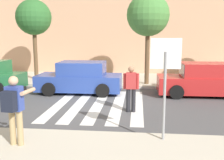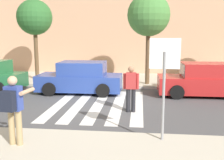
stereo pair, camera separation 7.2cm
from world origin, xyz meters
The scene contains 15 objects.
ground_plane centered at (0.00, 0.00, 0.00)m, with size 120.00×120.00×0.00m, color #4C4C4F.
sidewalk_far centered at (0.00, 6.00, 0.07)m, with size 60.00×4.80×0.14m, color beige.
building_facade_far centered at (0.00, 10.40, 3.81)m, with size 56.00×4.00×7.62m, color tan.
crosswalk_stripe_0 centered at (-1.60, 0.20, 0.00)m, with size 0.44×5.20×0.01m, color silver.
crosswalk_stripe_1 centered at (-0.80, 0.20, 0.00)m, with size 0.44×5.20×0.01m, color silver.
crosswalk_stripe_2 centered at (0.00, 0.20, 0.00)m, with size 0.44×5.20×0.01m, color silver.
crosswalk_stripe_3 centered at (0.80, 0.20, 0.00)m, with size 0.44×5.20×0.01m, color silver.
crosswalk_stripe_4 centered at (1.60, 0.20, 0.00)m, with size 0.44×5.20×0.01m, color silver.
stop_sign centered at (2.29, -3.60, 2.04)m, with size 0.76×0.08×2.61m.
photographer_with_backpack centered at (-1.35, -4.35, 1.17)m, with size 0.64×0.88×1.72m.
pedestrian_crossing centered at (1.36, -0.74, 0.97)m, with size 0.58×0.24×1.72m.
parked_car_blue centered at (-1.23, 2.30, 0.73)m, with size 4.10×1.92×1.55m.
parked_car_red centered at (4.65, 2.30, 0.73)m, with size 4.10×1.92×1.55m.
street_tree_west centered at (-4.61, 5.16, 3.83)m, with size 2.09×2.09×4.78m.
street_tree_center centered at (2.08, 4.37, 3.87)m, with size 2.30×2.30×4.92m.
Camera 1 is at (1.61, -10.19, 2.82)m, focal length 42.00 mm.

